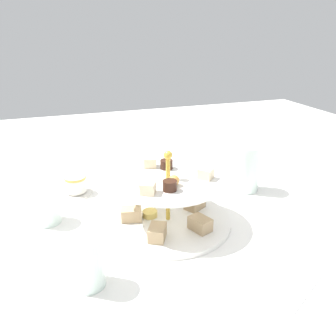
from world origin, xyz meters
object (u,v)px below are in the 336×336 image
object	(u,v)px
teacup_with_saucer	(76,185)
butter_knife_right	(146,170)
water_glass_tall_right	(247,169)
butter_knife_left	(310,285)
water_glass_short_left	(46,208)
water_glass_mid_back	(87,262)
tiered_serving_stand	(168,204)

from	to	relation	value
teacup_with_saucer	butter_knife_right	bearing A→B (deg)	-156.08
water_glass_tall_right	butter_knife_left	size ratio (longest dim) A/B	0.76
teacup_with_saucer	water_glass_short_left	bearing A→B (deg)	59.81
butter_knife_left	butter_knife_right	world-z (taller)	same
butter_knife_right	water_glass_mid_back	xyz separation A→B (m)	(0.24, 0.49, 0.05)
water_glass_tall_right	butter_knife_right	world-z (taller)	water_glass_tall_right
water_glass_tall_right	water_glass_mid_back	bearing A→B (deg)	28.55
water_glass_tall_right	water_glass_mid_back	xyz separation A→B (m)	(0.47, 0.26, -0.02)
butter_knife_right	water_glass_short_left	bearing A→B (deg)	45.72
water_glass_short_left	butter_knife_right	size ratio (longest dim) A/B	0.45
butter_knife_left	butter_knife_right	bearing A→B (deg)	72.22
tiered_serving_stand	water_glass_tall_right	world-z (taller)	tiered_serving_stand
water_glass_tall_right	teacup_with_saucer	bearing A→B (deg)	-16.16
water_glass_tall_right	butter_knife_left	world-z (taller)	water_glass_tall_right
water_glass_tall_right	teacup_with_saucer	xyz separation A→B (m)	(0.46, -0.13, -0.04)
water_glass_short_left	teacup_with_saucer	distance (m)	0.16
teacup_with_saucer	water_glass_mid_back	world-z (taller)	water_glass_mid_back
tiered_serving_stand	butter_knife_left	distance (m)	0.34
tiered_serving_stand	butter_knife_left	xyz separation A→B (m)	(-0.17, 0.29, -0.05)
tiered_serving_stand	water_glass_mid_back	size ratio (longest dim) A/B	3.06
water_glass_tall_right	water_glass_mid_back	distance (m)	0.54
water_glass_tall_right	teacup_with_saucer	distance (m)	0.48
tiered_serving_stand	butter_knife_right	size ratio (longest dim) A/B	1.74
tiered_serving_stand	water_glass_tall_right	size ratio (longest dim) A/B	2.29
butter_knife_left	water_glass_mid_back	bearing A→B (deg)	130.72
water_glass_short_left	butter_knife_right	bearing A→B (deg)	-142.34
tiered_serving_stand	water_glass_mid_back	distance (m)	0.26
tiered_serving_stand	water_glass_mid_back	xyz separation A→B (m)	(0.20, 0.16, -0.00)
teacup_with_saucer	water_glass_mid_back	xyz separation A→B (m)	(0.01, 0.39, 0.02)
teacup_with_saucer	butter_knife_left	distance (m)	0.63
water_glass_tall_right	water_glass_short_left	xyz separation A→B (m)	(0.54, 0.00, -0.03)
water_glass_short_left	water_glass_mid_back	distance (m)	0.26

